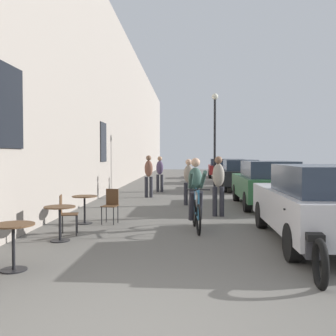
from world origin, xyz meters
TOP-DOWN VIEW (x-y plane):
  - building_facade_left at (-3.45, 14.00)m, footprint 0.54×68.00m
  - cafe_table_near at (-2.23, 2.04)m, footprint 0.64×0.64m
  - cafe_table_mid at (-2.19, 4.05)m, footprint 0.64×0.64m
  - cafe_chair_mid_toward_street at (-2.26, 4.66)m, footprint 0.45×0.45m
  - cafe_table_far at (-2.22, 6.06)m, footprint 0.64×0.64m
  - cafe_chair_far_toward_street at (-1.54, 6.13)m, footprint 0.44×0.44m
  - cyclist_on_bicycle at (0.65, 5.46)m, footprint 0.52×1.76m
  - pedestrian_near at (1.35, 7.40)m, footprint 0.36×0.27m
  - pedestrian_mid at (0.50, 9.84)m, footprint 0.34×0.24m
  - pedestrian_far at (-1.16, 12.21)m, footprint 0.35×0.26m
  - pedestrian_furthest at (-0.86, 14.57)m, footprint 0.36×0.27m
  - street_lamp at (1.86, 15.72)m, footprint 0.32×0.32m
  - parked_car_nearest at (3.05, 4.07)m, footprint 1.95×4.48m
  - parked_car_second at (3.17, 9.59)m, footprint 1.92×4.46m
  - parked_car_third at (3.11, 15.86)m, footprint 1.93×4.40m
  - parked_car_fourth at (3.29, 21.37)m, footprint 1.89×4.35m
  - parked_car_fifth at (3.07, 26.68)m, footprint 1.91×4.27m
  - parked_motorcycle at (2.31, 2.25)m, footprint 0.62×2.14m

SIDE VIEW (x-z plane):
  - parked_motorcycle at x=2.31m, z-range -0.05..0.86m
  - cafe_chair_mid_toward_street at x=-2.26m, z-range 0.07..0.96m
  - cafe_chair_far_toward_street at x=-1.54m, z-range 0.07..0.96m
  - cafe_table_near at x=-2.23m, z-range 0.16..0.88m
  - cafe_table_mid at x=-2.19m, z-range 0.16..0.88m
  - cafe_table_far at x=-2.22m, z-range 0.16..0.88m
  - parked_car_fifth at x=3.07m, z-range 0.03..1.53m
  - parked_car_fourth at x=3.29m, z-range 0.03..1.56m
  - parked_car_third at x=3.11m, z-range 0.03..1.58m
  - cyclist_on_bicycle at x=0.65m, z-range -0.06..1.68m
  - parked_car_second at x=3.17m, z-range 0.03..1.61m
  - parked_car_nearest at x=3.05m, z-range 0.03..1.61m
  - pedestrian_mid at x=0.50m, z-range 0.10..1.74m
  - pedestrian_furthest at x=-0.86m, z-range 0.11..1.83m
  - pedestrian_near at x=1.35m, z-range 0.11..1.86m
  - pedestrian_far at x=-1.16m, z-range 0.11..1.88m
  - street_lamp at x=1.86m, z-range 0.66..5.56m
  - building_facade_left at x=-3.45m, z-range 0.00..9.00m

